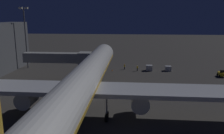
# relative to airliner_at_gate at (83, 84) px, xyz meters

# --- Properties ---
(ground_plane) EXTENTS (320.00, 320.00, 0.00)m
(ground_plane) POSITION_rel_airliner_at_gate_xyz_m (-0.00, -9.60, -5.71)
(ground_plane) COLOR #383533
(airliner_at_gate) EXTENTS (55.25, 66.82, 20.11)m
(airliner_at_gate) POSITION_rel_airliner_at_gate_xyz_m (0.00, 0.00, 0.00)
(airliner_at_gate) COLOR silver
(airliner_at_gate) RESTS_ON ground_plane
(jet_bridge) EXTENTS (18.08, 3.40, 7.35)m
(jet_bridge) POSITION_rel_airliner_at_gate_xyz_m (9.97, -22.34, 0.10)
(jet_bridge) COLOR #9E9E99
(jet_bridge) RESTS_ON ground_plane
(apron_floodlight_mast) EXTENTS (2.90, 0.50, 19.22)m
(apron_floodlight_mast) POSITION_rel_airliner_at_gate_xyz_m (25.50, -34.50, 5.37)
(apron_floodlight_mast) COLOR #59595E
(apron_floodlight_mast) RESTS_ON ground_plane
(pushback_tug) EXTENTS (1.86, 2.33, 1.95)m
(pushback_tug) POSITION_rel_airliner_at_gate_xyz_m (-33.25, -28.56, -4.93)
(pushback_tug) COLOR yellow
(pushback_tug) RESTS_ON ground_plane
(baggage_container_near_belt) EXTENTS (1.87, 1.79, 1.69)m
(baggage_container_near_belt) POSITION_rel_airliner_at_gate_xyz_m (-13.56, -34.11, -4.86)
(baggage_container_near_belt) COLOR #B7BABF
(baggage_container_near_belt) RESTS_ON ground_plane
(baggage_container_mid_row) EXTENTS (1.79, 1.65, 1.48)m
(baggage_container_mid_row) POSITION_rel_airliner_at_gate_xyz_m (-19.40, -34.35, -4.97)
(baggage_container_mid_row) COLOR #B7BABF
(baggage_container_mid_row) RESTS_ON ground_plane
(ground_crew_marshaller_fwd) EXTENTS (0.40, 0.40, 1.69)m
(ground_crew_marshaller_fwd) POSITION_rel_airliner_at_gate_xyz_m (-5.90, -34.98, -4.77)
(ground_crew_marshaller_fwd) COLOR black
(ground_crew_marshaller_fwd) RESTS_ON ground_plane
(ground_crew_under_port_wing) EXTENTS (0.40, 0.40, 1.78)m
(ground_crew_under_port_wing) POSITION_rel_airliner_at_gate_xyz_m (-9.91, -33.22, -4.73)
(ground_crew_under_port_wing) COLOR black
(ground_crew_under_port_wing) RESTS_ON ground_plane
(traffic_cone_nose_port) EXTENTS (0.36, 0.36, 0.55)m
(traffic_cone_nose_port) POSITION_rel_airliner_at_gate_xyz_m (-2.20, -32.65, -5.43)
(traffic_cone_nose_port) COLOR orange
(traffic_cone_nose_port) RESTS_ON ground_plane
(traffic_cone_nose_starboard) EXTENTS (0.36, 0.36, 0.55)m
(traffic_cone_nose_starboard) POSITION_rel_airliner_at_gate_xyz_m (2.20, -32.65, -5.43)
(traffic_cone_nose_starboard) COLOR orange
(traffic_cone_nose_starboard) RESTS_ON ground_plane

